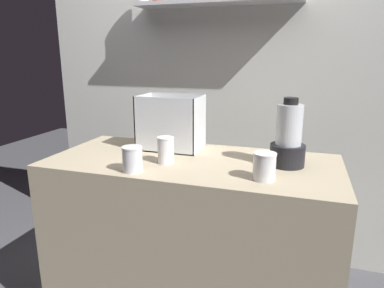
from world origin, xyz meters
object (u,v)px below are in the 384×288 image
blender_pitcher (288,139)px  carrot_display_bin (172,132)px  juice_cup_pomegranate_middle (264,167)px  juice_cup_beet_left (166,151)px  juice_cup_mango_far_left (132,161)px

blender_pitcher → carrot_display_bin: bearing=168.8°
juice_cup_pomegranate_middle → juice_cup_beet_left: bearing=169.4°
carrot_display_bin → juice_cup_pomegranate_middle: carrot_display_bin is taller
blender_pitcher → juice_cup_mango_far_left: (-0.64, -0.29, -0.08)m
juice_cup_beet_left → juice_cup_pomegranate_middle: 0.47m
juice_cup_pomegranate_middle → blender_pitcher: bearing=70.4°
carrot_display_bin → blender_pitcher: size_ratio=1.05×
juice_cup_mango_far_left → carrot_display_bin: bearing=87.0°
blender_pitcher → juice_cup_beet_left: 0.57m
carrot_display_bin → juice_cup_pomegranate_middle: size_ratio=2.90×
carrot_display_bin → juice_cup_pomegranate_middle: (0.54, -0.34, -0.04)m
carrot_display_bin → juice_cup_pomegranate_middle: bearing=-32.6°
blender_pitcher → juice_cup_mango_far_left: bearing=-155.2°
carrot_display_bin → juice_cup_beet_left: bearing=-74.7°
juice_cup_beet_left → blender_pitcher: bearing=13.8°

